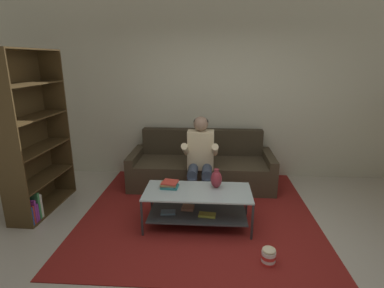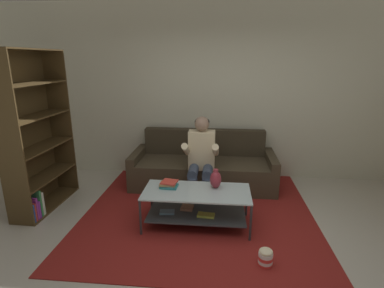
# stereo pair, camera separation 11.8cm
# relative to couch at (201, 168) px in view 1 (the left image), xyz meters

# --- Properties ---
(ground) EXTENTS (16.80, 16.80, 0.00)m
(ground) POSITION_rel_couch_xyz_m (0.23, -1.95, -0.29)
(ground) COLOR beige
(back_partition) EXTENTS (8.40, 0.12, 2.90)m
(back_partition) POSITION_rel_couch_xyz_m (0.23, 0.51, 1.16)
(back_partition) COLOR beige
(back_partition) RESTS_ON ground
(couch) EXTENTS (2.27, 0.88, 0.86)m
(couch) POSITION_rel_couch_xyz_m (0.00, 0.00, 0.00)
(couch) COLOR #3F3625
(couch) RESTS_ON ground
(person_seated_center) EXTENTS (0.50, 0.58, 1.21)m
(person_seated_center) POSITION_rel_couch_xyz_m (0.00, -0.52, 0.37)
(person_seated_center) COLOR #3A465A
(person_seated_center) RESTS_ON ground
(coffee_table) EXTENTS (1.29, 0.59, 0.46)m
(coffee_table) POSITION_rel_couch_xyz_m (-0.01, -1.27, 0.02)
(coffee_table) COLOR #AFC3C3
(coffee_table) RESTS_ON ground
(area_rug) EXTENTS (3.00, 3.22, 0.01)m
(area_rug) POSITION_rel_couch_xyz_m (-0.00, -0.76, -0.28)
(area_rug) COLOR maroon
(area_rug) RESTS_ON ground
(vase) EXTENTS (0.14, 0.14, 0.24)m
(vase) POSITION_rel_couch_xyz_m (0.22, -1.16, 0.29)
(vase) COLOR maroon
(vase) RESTS_ON coffee_table
(book_stack) EXTENTS (0.22, 0.20, 0.08)m
(book_stack) POSITION_rel_couch_xyz_m (-0.35, -1.21, 0.22)
(book_stack) COLOR teal
(book_stack) RESTS_ON coffee_table
(bookshelf) EXTENTS (0.38, 1.13, 2.12)m
(bookshelf) POSITION_rel_couch_xyz_m (-2.20, -0.98, 0.66)
(bookshelf) COLOR #47351B
(bookshelf) RESTS_ON ground
(popcorn_tub) EXTENTS (0.14, 0.14, 0.19)m
(popcorn_tub) POSITION_rel_couch_xyz_m (0.74, -1.97, -0.19)
(popcorn_tub) COLOR red
(popcorn_tub) RESTS_ON ground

